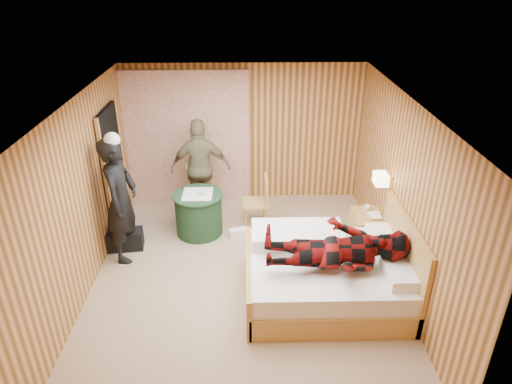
{
  "coord_description": "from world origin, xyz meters",
  "views": [
    {
      "loc": [
        0.05,
        -5.26,
        4.0
      ],
      "look_at": [
        0.18,
        0.58,
        1.05
      ],
      "focal_mm": 32.0,
      "sensor_mm": 36.0,
      "label": 1
    }
  ],
  "objects_px": {
    "chair_far": "(200,186)",
    "man_on_bed": "(339,240)",
    "bed": "(329,274)",
    "man_at_table": "(201,168)",
    "round_table": "(199,213)",
    "duffel_bag": "(125,239)",
    "wall_lamp": "(381,179)",
    "woman_standing": "(121,200)",
    "chair_near": "(260,198)",
    "nightstand": "(366,231)"
  },
  "relations": [
    {
      "from": "chair_far",
      "to": "man_on_bed",
      "type": "distance_m",
      "value": 3.16
    },
    {
      "from": "bed",
      "to": "man_at_table",
      "type": "relative_size",
      "value": 1.22
    },
    {
      "from": "chair_far",
      "to": "round_table",
      "type": "bearing_deg",
      "value": -104.82
    },
    {
      "from": "bed",
      "to": "duffel_bag",
      "type": "xyz_separation_m",
      "value": [
        -2.97,
        1.17,
        -0.18
      ]
    },
    {
      "from": "wall_lamp",
      "to": "woman_standing",
      "type": "height_order",
      "value": "woman_standing"
    },
    {
      "from": "duffel_bag",
      "to": "man_at_table",
      "type": "distance_m",
      "value": 1.73
    },
    {
      "from": "wall_lamp",
      "to": "chair_near",
      "type": "bearing_deg",
      "value": 150.36
    },
    {
      "from": "bed",
      "to": "chair_far",
      "type": "height_order",
      "value": "bed"
    },
    {
      "from": "nightstand",
      "to": "chair_far",
      "type": "height_order",
      "value": "chair_far"
    },
    {
      "from": "round_table",
      "to": "woman_standing",
      "type": "relative_size",
      "value": 0.43
    },
    {
      "from": "bed",
      "to": "woman_standing",
      "type": "xyz_separation_m",
      "value": [
        -2.88,
        0.97,
        0.62
      ]
    },
    {
      "from": "chair_far",
      "to": "chair_near",
      "type": "distance_m",
      "value": 1.11
    },
    {
      "from": "nightstand",
      "to": "duffel_bag",
      "type": "distance_m",
      "value": 3.73
    },
    {
      "from": "man_at_table",
      "to": "man_on_bed",
      "type": "xyz_separation_m",
      "value": [
        1.89,
        -2.52,
        0.14
      ]
    },
    {
      "from": "duffel_bag",
      "to": "man_at_table",
      "type": "bearing_deg",
      "value": 38.16
    },
    {
      "from": "nightstand",
      "to": "chair_far",
      "type": "distance_m",
      "value": 2.89
    },
    {
      "from": "chair_near",
      "to": "chair_far",
      "type": "bearing_deg",
      "value": -115.64
    },
    {
      "from": "nightstand",
      "to": "round_table",
      "type": "relative_size",
      "value": 0.76
    },
    {
      "from": "nightstand",
      "to": "chair_far",
      "type": "bearing_deg",
      "value": 156.27
    },
    {
      "from": "duffel_bag",
      "to": "woman_standing",
      "type": "relative_size",
      "value": 0.29
    },
    {
      "from": "nightstand",
      "to": "chair_near",
      "type": "height_order",
      "value": "chair_near"
    },
    {
      "from": "bed",
      "to": "woman_standing",
      "type": "bearing_deg",
      "value": 161.45
    },
    {
      "from": "round_table",
      "to": "chair_near",
      "type": "bearing_deg",
      "value": 11.29
    },
    {
      "from": "round_table",
      "to": "duffel_bag",
      "type": "height_order",
      "value": "round_table"
    },
    {
      "from": "nightstand",
      "to": "round_table",
      "type": "height_order",
      "value": "round_table"
    },
    {
      "from": "duffel_bag",
      "to": "woman_standing",
      "type": "height_order",
      "value": "woman_standing"
    },
    {
      "from": "chair_near",
      "to": "wall_lamp",
      "type": "bearing_deg",
      "value": 58.2
    },
    {
      "from": "nightstand",
      "to": "chair_far",
      "type": "relative_size",
      "value": 0.66
    },
    {
      "from": "nightstand",
      "to": "man_at_table",
      "type": "xyz_separation_m",
      "value": [
        -2.62,
        1.19,
        0.56
      ]
    },
    {
      "from": "nightstand",
      "to": "man_at_table",
      "type": "distance_m",
      "value": 2.93
    },
    {
      "from": "wall_lamp",
      "to": "duffel_bag",
      "type": "xyz_separation_m",
      "value": [
        -3.77,
        0.31,
        -1.15
      ]
    },
    {
      "from": "chair_far",
      "to": "chair_near",
      "type": "relative_size",
      "value": 1.04
    },
    {
      "from": "nightstand",
      "to": "man_at_table",
      "type": "bearing_deg",
      "value": 155.46
    },
    {
      "from": "man_at_table",
      "to": "bed",
      "type": "bearing_deg",
      "value": 125.87
    },
    {
      "from": "wall_lamp",
      "to": "chair_near",
      "type": "relative_size",
      "value": 0.29
    },
    {
      "from": "round_table",
      "to": "chair_near",
      "type": "xyz_separation_m",
      "value": [
        0.99,
        0.2,
        0.16
      ]
    },
    {
      "from": "round_table",
      "to": "chair_near",
      "type": "distance_m",
      "value": 1.03
    },
    {
      "from": "round_table",
      "to": "woman_standing",
      "type": "bearing_deg",
      "value": -147.83
    },
    {
      "from": "chair_far",
      "to": "woman_standing",
      "type": "bearing_deg",
      "value": -144.86
    },
    {
      "from": "man_on_bed",
      "to": "man_at_table",
      "type": "bearing_deg",
      "value": 126.85
    },
    {
      "from": "round_table",
      "to": "woman_standing",
      "type": "distance_m",
      "value": 1.34
    },
    {
      "from": "woman_standing",
      "to": "man_on_bed",
      "type": "distance_m",
      "value": 3.15
    },
    {
      "from": "nightstand",
      "to": "duffel_bag",
      "type": "height_order",
      "value": "nightstand"
    },
    {
      "from": "wall_lamp",
      "to": "man_at_table",
      "type": "xyz_separation_m",
      "value": [
        -2.66,
        1.42,
        -0.44
      ]
    },
    {
      "from": "wall_lamp",
      "to": "man_on_bed",
      "type": "relative_size",
      "value": 0.15
    },
    {
      "from": "man_at_table",
      "to": "man_on_bed",
      "type": "height_order",
      "value": "man_on_bed"
    },
    {
      "from": "chair_near",
      "to": "woman_standing",
      "type": "bearing_deg",
      "value": -69.49
    },
    {
      "from": "chair_near",
      "to": "man_at_table",
      "type": "height_order",
      "value": "man_at_table"
    },
    {
      "from": "wall_lamp",
      "to": "duffel_bag",
      "type": "distance_m",
      "value": 3.96
    },
    {
      "from": "wall_lamp",
      "to": "chair_near",
      "type": "distance_m",
      "value": 2.07
    }
  ]
}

